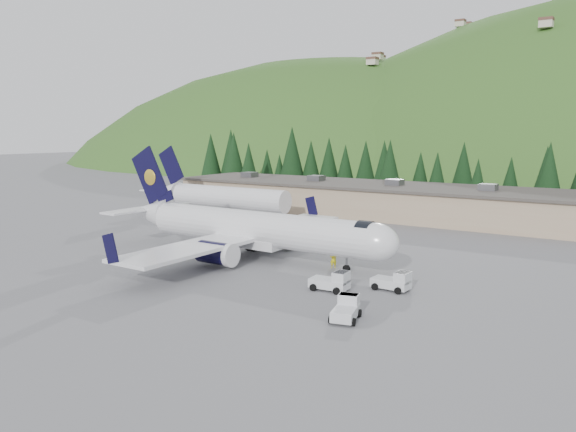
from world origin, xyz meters
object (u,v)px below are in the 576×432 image
(airliner, at_px, (250,229))
(ramp_worker, at_px, (333,259))
(baggage_tug_a, at_px, (333,282))
(baggage_tug_b, at_px, (394,282))
(second_airliner, at_px, (216,196))
(terminal_building, at_px, (367,198))
(baggage_tug_c, at_px, (346,309))

(airliner, distance_m, ramp_worker, 10.41)
(baggage_tug_a, distance_m, baggage_tug_b, 5.43)
(second_airliner, height_order, ramp_worker, second_airliner)
(second_airliner, xyz_separation_m, baggage_tug_a, (37.92, -28.59, -2.51))
(second_airliner, xyz_separation_m, baggage_tug_b, (42.40, -25.51, -2.53))
(baggage_tug_a, relative_size, baggage_tug_b, 1.03)
(terminal_building, distance_m, ramp_worker, 39.90)
(airliner, bearing_deg, baggage_tug_c, -33.83)
(baggage_tug_b, xyz_separation_m, terminal_building, (-22.48, 41.51, 1.83))
(second_airliner, height_order, baggage_tug_b, second_airliner)
(airliner, relative_size, baggage_tug_c, 10.40)
(baggage_tug_b, xyz_separation_m, baggage_tug_c, (0.01, -9.11, -0.03))
(airliner, height_order, terminal_building, airliner)
(baggage_tug_a, bearing_deg, airliner, 151.39)
(second_airliner, bearing_deg, airliner, -42.67)
(airliner, distance_m, baggage_tug_b, 19.03)
(second_airliner, height_order, terminal_building, second_airliner)
(baggage_tug_a, height_order, ramp_worker, ramp_worker)
(baggage_tug_b, bearing_deg, ramp_worker, 155.87)
(terminal_building, bearing_deg, baggage_tug_b, -61.56)
(second_airliner, xyz_separation_m, ramp_worker, (33.98, -21.30, -2.39))
(airliner, bearing_deg, ramp_worker, 4.35)
(airliner, bearing_deg, terminal_building, 96.34)
(second_airliner, relative_size, baggage_tug_c, 7.86)
(airliner, height_order, baggage_tug_a, airliner)
(second_airliner, distance_m, terminal_building, 25.55)
(baggage_tug_c, height_order, terminal_building, terminal_building)
(baggage_tug_b, distance_m, terminal_building, 47.25)
(second_airliner, height_order, baggage_tug_a, second_airliner)
(airliner, relative_size, ramp_worker, 19.46)
(airliner, xyz_separation_m, ramp_worker, (10.12, 0.70, -2.30))
(second_airliner, distance_m, ramp_worker, 40.17)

